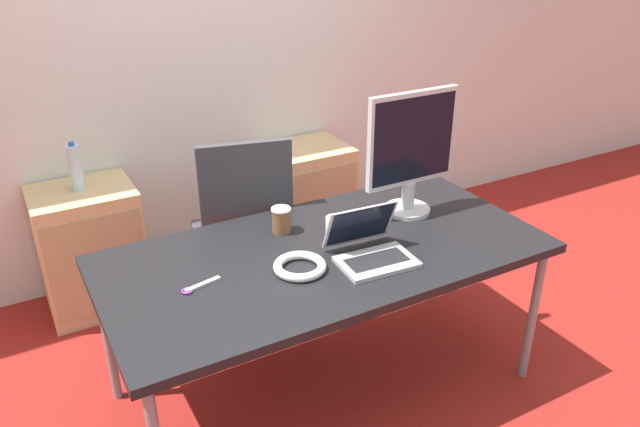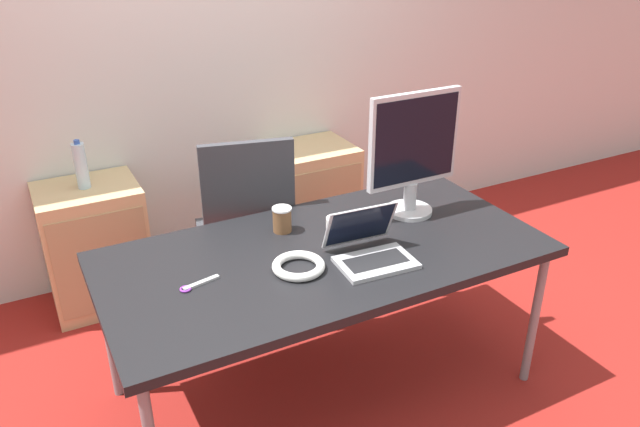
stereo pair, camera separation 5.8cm
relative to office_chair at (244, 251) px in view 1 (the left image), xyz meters
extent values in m
plane|color=maroon|center=(0.08, -0.71, -0.39)|extent=(14.00, 14.00, 0.00)
cube|color=silver|center=(0.08, 0.74, 0.91)|extent=(10.00, 0.05, 2.60)
cube|color=black|center=(0.08, -0.71, 0.32)|extent=(1.84, 0.91, 0.04)
cylinder|color=gray|center=(0.95, -1.11, -0.05)|extent=(0.04, 0.04, 0.69)
cylinder|color=gray|center=(-0.78, -0.32, -0.05)|extent=(0.04, 0.04, 0.69)
cylinder|color=gray|center=(0.95, -0.32, -0.05)|extent=(0.04, 0.04, 0.69)
cylinder|color=#232326|center=(0.02, 0.07, -0.37)|extent=(0.56, 0.56, 0.04)
cylinder|color=gray|center=(0.02, 0.07, -0.16)|extent=(0.05, 0.05, 0.38)
cube|color=#38383D|center=(0.02, 0.07, 0.03)|extent=(0.58, 0.58, 0.07)
cube|color=#38383D|center=(-0.04, -0.18, 0.37)|extent=(0.44, 0.14, 0.60)
cube|color=tan|center=(-0.69, 0.49, -0.04)|extent=(0.52, 0.43, 0.70)
cube|color=tan|center=(-0.69, 0.28, -0.04)|extent=(0.48, 0.01, 0.56)
cube|color=tan|center=(0.62, 0.49, -0.04)|extent=(0.52, 0.43, 0.70)
cube|color=tan|center=(0.62, 0.28, -0.04)|extent=(0.48, 0.01, 0.56)
cylinder|color=silver|center=(-0.69, 0.49, 0.43)|extent=(0.06, 0.06, 0.24)
cylinder|color=#3359B2|center=(-0.69, 0.49, 0.56)|extent=(0.03, 0.03, 0.02)
cube|color=#ADADB2|center=(0.21, -0.91, 0.35)|extent=(0.32, 0.23, 0.02)
cube|color=black|center=(0.21, -0.91, 0.36)|extent=(0.26, 0.13, 0.00)
cube|color=#ADADB2|center=(0.21, -0.77, 0.45)|extent=(0.31, 0.11, 0.19)
cube|color=black|center=(0.21, -0.78, 0.45)|extent=(0.28, 0.10, 0.17)
cylinder|color=#B7B7BC|center=(0.60, -0.58, 0.35)|extent=(0.21, 0.21, 0.02)
cylinder|color=#B7B7BC|center=(0.60, -0.58, 0.42)|extent=(0.06, 0.06, 0.13)
cube|color=#B7B7BC|center=(0.60, -0.58, 0.70)|extent=(0.46, 0.03, 0.43)
cube|color=black|center=(0.60, -0.60, 0.70)|extent=(0.43, 0.00, 0.38)
ellipsoid|color=silver|center=(0.31, -0.68, 0.35)|extent=(0.04, 0.06, 0.03)
cylinder|color=white|center=(0.18, -0.64, 0.38)|extent=(0.09, 0.09, 0.10)
cylinder|color=brown|center=(0.00, -0.48, 0.39)|extent=(0.08, 0.08, 0.10)
cylinder|color=white|center=(0.00, -0.48, 0.45)|extent=(0.09, 0.09, 0.01)
torus|color=white|center=(-0.08, -0.80, 0.35)|extent=(0.21, 0.21, 0.04)
cube|color=#B2B2B7|center=(-0.45, -0.73, 0.34)|extent=(0.15, 0.05, 0.01)
torus|color=purple|center=(-0.52, -0.74, 0.34)|extent=(0.05, 0.05, 0.01)
camera|label=1|loc=(-1.04, -2.68, 1.62)|focal=35.00mm
camera|label=2|loc=(-0.99, -2.71, 1.62)|focal=35.00mm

